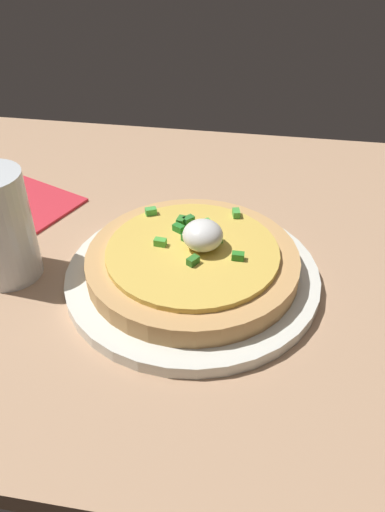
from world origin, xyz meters
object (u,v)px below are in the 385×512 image
(cup_near, at_px, (0,230))
(napkin, at_px, (20,208))
(plate, at_px, (192,275))
(pizza, at_px, (193,259))

(cup_near, height_order, napkin, cup_near)
(plate, height_order, cup_near, cup_near)
(plate, relative_size, cup_near, 2.23)
(pizza, height_order, napkin, pizza)
(pizza, height_order, cup_near, cup_near)
(pizza, bearing_deg, cup_near, -174.09)
(napkin, bearing_deg, pizza, -23.09)
(pizza, bearing_deg, plate, -122.92)
(pizza, xyz_separation_m, napkin, (-0.26, 0.11, -0.03))
(pizza, xyz_separation_m, cup_near, (-0.21, -0.02, 0.03))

